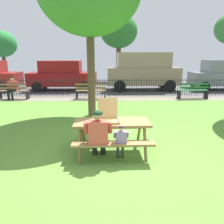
% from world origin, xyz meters
% --- Properties ---
extents(ground, '(28.00, 11.94, 0.02)m').
position_xyz_m(ground, '(0.00, 1.97, -0.01)').
color(ground, '#5B8C33').
extents(cobblestone_walkway, '(28.00, 1.40, 0.01)m').
position_xyz_m(cobblestone_walkway, '(0.00, 7.24, -0.00)').
color(cobblestone_walkway, gray).
extents(street_asphalt, '(28.00, 7.08, 0.01)m').
position_xyz_m(street_asphalt, '(0.00, 11.48, -0.01)').
color(street_asphalt, '#515154').
extents(picnic_table_foreground, '(1.84, 1.52, 0.79)m').
position_xyz_m(picnic_table_foreground, '(-0.37, 0.39, 0.60)').
color(picnic_table_foreground, olive).
rests_on(picnic_table_foreground, ground).
extents(pizza_box_open, '(0.52, 0.55, 0.53)m').
position_xyz_m(pizza_box_open, '(-0.45, 0.41, 0.87)').
color(pizza_box_open, tan).
rests_on(pizza_box_open, picnic_table_foreground).
extents(adult_at_table, '(0.61, 0.60, 1.19)m').
position_xyz_m(adult_at_table, '(-0.68, -0.12, 0.66)').
color(adult_at_table, black).
rests_on(adult_at_table, ground).
extents(child_at_table, '(0.33, 0.32, 0.85)m').
position_xyz_m(child_at_table, '(-0.18, -0.14, 0.51)').
color(child_at_table, '#373737').
rests_on(child_at_table, ground).
extents(iron_fence_streetside, '(18.81, 0.03, 0.99)m').
position_xyz_m(iron_fence_streetside, '(0.00, 7.94, 0.50)').
color(iron_fence_streetside, black).
rests_on(iron_fence_streetside, ground).
extents(park_bench_left, '(1.62, 0.53, 0.85)m').
position_xyz_m(park_bench_left, '(-5.52, 7.10, 0.42)').
color(park_bench_left, brown).
rests_on(park_bench_left, ground).
extents(park_bench_center, '(1.61, 0.52, 0.85)m').
position_xyz_m(park_bench_center, '(-1.38, 7.10, 0.42)').
color(park_bench_center, brown).
rests_on(park_bench_center, ground).
extents(park_bench_right, '(1.62, 0.55, 0.85)m').
position_xyz_m(park_bench_right, '(4.15, 7.10, 0.42)').
color(park_bench_right, '#206531').
rests_on(park_bench_right, ground).
extents(person_on_park_bench, '(0.62, 0.61, 1.19)m').
position_xyz_m(person_on_park_bench, '(-5.53, 7.12, 0.66)').
color(person_on_park_bench, black).
rests_on(person_on_park_bench, ground).
extents(parked_car_left, '(4.41, 1.92, 1.94)m').
position_xyz_m(parked_car_left, '(-3.48, 10.21, 1.01)').
color(parked_car_left, maroon).
rests_on(parked_car_left, ground).
extents(parked_car_center, '(4.73, 2.13, 2.46)m').
position_xyz_m(parked_car_center, '(1.88, 10.21, 1.31)').
color(parked_car_center, gray).
rests_on(parked_car_center, ground).
extents(parked_car_right, '(3.90, 1.84, 1.98)m').
position_xyz_m(parked_car_right, '(7.12, 10.21, 1.01)').
color(parked_car_right, slate).
rests_on(parked_car_right, ground).
extents(far_tree_left, '(2.58, 2.58, 4.43)m').
position_xyz_m(far_tree_left, '(-10.09, 16.57, 3.24)').
color(far_tree_left, brown).
rests_on(far_tree_left, ground).
extents(far_tree_midleft, '(3.38, 3.38, 5.92)m').
position_xyz_m(far_tree_midleft, '(0.55, 16.57, 4.36)').
color(far_tree_midleft, brown).
rests_on(far_tree_midleft, ground).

